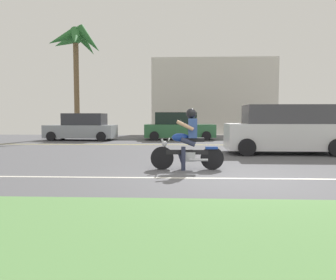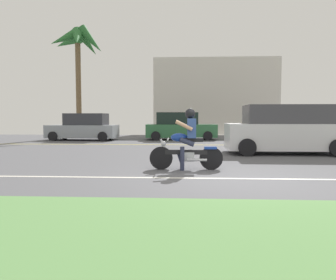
{
  "view_description": "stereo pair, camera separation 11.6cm",
  "coord_description": "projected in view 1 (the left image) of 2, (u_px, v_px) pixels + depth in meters",
  "views": [
    {
      "loc": [
        -1.16,
        -7.55,
        1.41
      ],
      "look_at": [
        -1.67,
        3.84,
        0.61
      ],
      "focal_mm": 34.85,
      "sensor_mm": 36.0,
      "label": 1
    },
    {
      "loc": [
        -1.04,
        -7.54,
        1.41
      ],
      "look_at": [
        -1.67,
        3.84,
        0.61
      ],
      "focal_mm": 34.85,
      "sensor_mm": 36.0,
      "label": 2
    }
  ],
  "objects": [
    {
      "name": "parked_car_1",
      "position": [
        178.0,
        127.0,
        20.41
      ],
      "size": [
        4.48,
        2.18,
        1.7
      ],
      "color": "#2D663D",
      "rests_on": "ground"
    },
    {
      "name": "lane_line_far",
      "position": [
        205.0,
        145.0,
        16.52
      ],
      "size": [
        50.4,
        0.12,
        0.01
      ],
      "primitive_type": "cube",
      "color": "yellow",
      "rests_on": "ground"
    },
    {
      "name": "parked_car_0",
      "position": [
        82.0,
        128.0,
        19.89
      ],
      "size": [
        4.24,
        2.03,
        1.63
      ],
      "color": "#8C939E",
      "rests_on": "ground"
    },
    {
      "name": "lane_line_near",
      "position": [
        233.0,
        178.0,
        7.49
      ],
      "size": [
        50.4,
        0.12,
        0.01
      ],
      "primitive_type": "cube",
      "color": "silver",
      "rests_on": "ground"
    },
    {
      "name": "suv_nearby",
      "position": [
        285.0,
        130.0,
        12.57
      ],
      "size": [
        4.63,
        2.15,
        1.87
      ],
      "color": "silver",
      "rests_on": "ground"
    },
    {
      "name": "ground",
      "position": [
        218.0,
        161.0,
        10.56
      ],
      "size": [
        56.0,
        30.0,
        0.04
      ],
      "primitive_type": "cube",
      "color": "#545459"
    },
    {
      "name": "building_far",
      "position": [
        212.0,
        97.0,
        28.21
      ],
      "size": [
        10.2,
        4.0,
        6.22
      ],
      "primitive_type": "cube",
      "color": "beige",
      "rests_on": "ground"
    },
    {
      "name": "motorcyclist",
      "position": [
        188.0,
        144.0,
        8.72
      ],
      "size": [
        1.96,
        0.64,
        1.64
      ],
      "color": "black",
      "rests_on": "ground"
    },
    {
      "name": "palm_tree_0",
      "position": [
        76.0,
        45.0,
        22.88
      ],
      "size": [
        4.11,
        4.17,
        7.87
      ],
      "color": "brown",
      "rests_on": "ground"
    },
    {
      "name": "grass_median",
      "position": [
        291.0,
        246.0,
        3.48
      ],
      "size": [
        56.0,
        3.8,
        0.06
      ],
      "primitive_type": "cube",
      "color": "#5B8C4C",
      "rests_on": "ground"
    }
  ]
}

